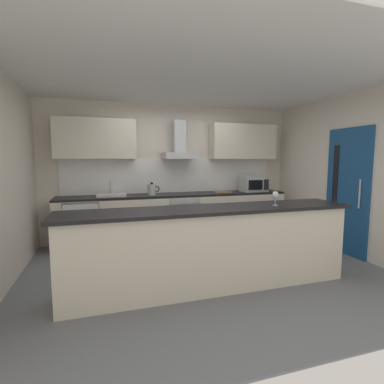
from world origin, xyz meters
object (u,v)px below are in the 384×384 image
at_px(wine_glass, 275,196).
at_px(chopping_board, 223,192).
at_px(refrigerator, 83,225).
at_px(kettle, 152,189).
at_px(range_hood, 179,147).
at_px(oven, 181,217).
at_px(sink, 111,195).
at_px(microwave, 254,184).

relative_size(wine_glass, chopping_board, 0.52).
xyz_separation_m(refrigerator, kettle, (1.21, -0.03, 0.58)).
bearing_deg(range_hood, refrigerator, -175.74).
distance_m(oven, wine_glass, 2.37).
bearing_deg(chopping_board, sink, 179.06).
bearing_deg(kettle, sink, 176.43).
xyz_separation_m(sink, range_hood, (1.28, 0.12, 0.86)).
xyz_separation_m(microwave, chopping_board, (-0.68, 0.00, -0.14)).
distance_m(range_hood, chopping_board, 1.22).
bearing_deg(chopping_board, microwave, -0.35).
height_order(range_hood, chopping_board, range_hood).
height_order(refrigerator, kettle, kettle).
bearing_deg(oven, kettle, -176.60).
bearing_deg(kettle, refrigerator, 178.53).
bearing_deg(refrigerator, wine_glass, -42.79).
distance_m(oven, sink, 1.37).
xyz_separation_m(refrigerator, sink, (0.49, 0.01, 0.50)).
height_order(range_hood, wine_glass, range_hood).
bearing_deg(microwave, refrigerator, 179.56).
height_order(sink, wine_glass, sink).
xyz_separation_m(range_hood, chopping_board, (0.84, -0.15, -0.88)).
relative_size(refrigerator, chopping_board, 2.50).
height_order(oven, sink, sink).
relative_size(microwave, sink, 1.00).
bearing_deg(refrigerator, microwave, -0.44).
bearing_deg(kettle, microwave, 0.16).
distance_m(refrigerator, chopping_board, 2.66).
height_order(kettle, chopping_board, kettle).
bearing_deg(sink, microwave, -0.79).
xyz_separation_m(refrigerator, range_hood, (1.77, 0.13, 1.36)).
bearing_deg(oven, sink, 179.51).
bearing_deg(wine_glass, kettle, 118.29).
distance_m(oven, microwave, 1.63).
bearing_deg(refrigerator, range_hood, 4.26).
bearing_deg(kettle, oven, 3.40).
bearing_deg(refrigerator, oven, 0.09).
bearing_deg(oven, range_hood, 90.00).
xyz_separation_m(sink, kettle, (0.72, -0.04, 0.08)).
bearing_deg(microwave, oven, 178.95).
bearing_deg(refrigerator, kettle, -1.47).
distance_m(sink, kettle, 0.72).
bearing_deg(microwave, chopping_board, 179.65).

